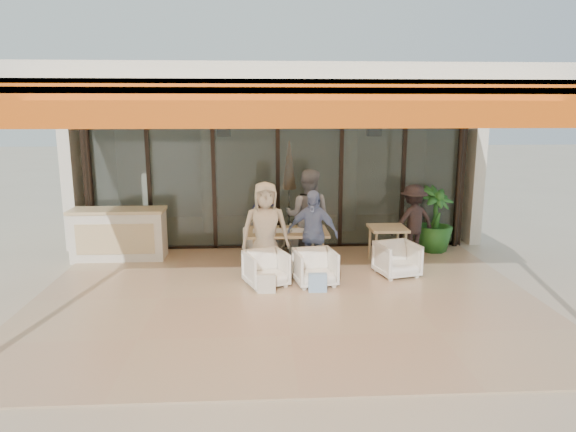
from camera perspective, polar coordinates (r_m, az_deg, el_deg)
The scene contains 21 objects.
ground at distance 8.37m, azimuth -0.34°, elevation -9.01°, with size 70.00×70.00×0.00m, color #C6B293.
terrace_floor at distance 8.37m, azimuth -0.34°, elevation -8.97°, with size 8.00×6.00×0.01m, color tan.
terrace_structure at distance 7.57m, azimuth -0.27°, elevation 13.89°, with size 8.00×6.00×3.40m.
glass_storefront at distance 10.91m, azimuth -1.15°, elevation 4.56°, with size 8.08×0.10×3.20m.
interior_block at distance 13.16m, azimuth -1.49°, elevation 8.56°, with size 9.05×3.62×3.52m.
host_counter at distance 10.78m, azimuth -18.27°, elevation -1.91°, with size 1.85×0.65×1.04m.
dining_table at distance 9.61m, azimuth -0.10°, elevation -1.96°, with size 1.50×0.90×0.93m.
chair_far_left at distance 10.59m, azimuth -2.60°, elevation -2.45°, with size 0.72×0.67×0.74m, color white.
chair_far_right at distance 10.64m, azimuth 1.93°, elevation -2.53°, with size 0.66×0.62×0.68m, color white.
chair_near_left at distance 8.77m, azimuth -2.46°, elevation -5.69°, with size 0.66×0.62×0.68m, color white.
chair_near_right at distance 8.82m, azimuth 3.03°, elevation -5.56°, with size 0.67×0.63×0.69m, color white.
diner_navy at distance 10.01m, azimuth -2.59°, elevation -0.75°, with size 0.58×0.38×1.60m, color #1B233D.
diner_grey at distance 10.03m, azimuth 2.21°, elevation -0.01°, with size 0.90×0.70×1.85m, color slate.
diner_cream at distance 9.12m, azimuth -2.53°, elevation -1.57°, with size 0.85×0.55×1.73m, color beige.
diner_periwinkle at distance 9.18m, azimuth 2.73°, elevation -1.97°, with size 0.93×0.39×1.58m, color #748AC2.
tote_bag_cream at distance 8.45m, azimuth -2.41°, elevation -7.59°, with size 0.30×0.10×0.34m, color silver.
tote_bag_blue at distance 8.50m, azimuth 3.31°, elevation -7.48°, with size 0.30×0.10×0.34m, color #99BFD8.
side_table at distance 10.10m, azimuth 11.01°, elevation -1.79°, with size 0.70×0.70×0.74m.
side_chair at distance 9.47m, azimuth 12.04°, elevation -4.56°, with size 0.68×0.63×0.69m, color white.
standing_woman at distance 10.74m, azimuth 13.71°, elevation -0.52°, with size 0.96×0.55×1.49m, color black.
potted_palm at distance 11.21m, azimuth 15.93°, elevation -0.38°, with size 0.78×0.78×1.39m, color #1E5919.
Camera 1 is at (-0.39, -7.82, 2.97)m, focal length 32.00 mm.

